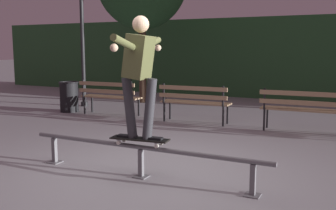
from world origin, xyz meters
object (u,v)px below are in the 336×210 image
skateboard (140,139)px  park_bench_left_center (194,100)px  skateboarder (139,67)px  park_bench_leftmost (109,94)px  trash_can (69,96)px  lamp_post_left (82,20)px  grind_rail (141,153)px  park_bench_right_center (301,106)px

skateboard → park_bench_left_center: (-0.84, 3.78, 0.03)m
park_bench_left_center → skateboarder: bearing=-77.5°
park_bench_leftmost → trash_can: park_bench_leftmost is taller
skateboard → lamp_post_left: 7.03m
grind_rail → park_bench_leftmost: (-3.15, 3.78, 0.21)m
skateboarder → park_bench_right_center: (1.46, 3.78, -0.90)m
grind_rail → park_bench_left_center: park_bench_left_center is taller
park_bench_leftmost → lamp_post_left: (-1.61, 1.02, 1.94)m
skateboarder → lamp_post_left: lamp_post_left is taller
skateboarder → grind_rail: bearing=-1.6°
park_bench_right_center → lamp_post_left: size_ratio=0.41×
grind_rail → park_bench_leftmost: 4.93m
skateboarder → park_bench_left_center: bearing=102.5°
skateboarder → trash_can: 5.94m
skateboarder → park_bench_left_center: skateboarder is taller
skateboarder → trash_can: skateboarder is taller
park_bench_leftmost → park_bench_left_center: (2.30, 0.00, 0.00)m
park_bench_right_center → grind_rail: bearing=-111.0°
skateboarder → lamp_post_left: bearing=134.7°
skateboarder → park_bench_right_center: skateboarder is taller
skateboarder → skateboard: bearing=-173.3°
grind_rail → skateboarder: skateboarder is taller
grind_rail → lamp_post_left: lamp_post_left is taller
park_bench_leftmost → park_bench_right_center: same height
grind_rail → skateboarder: (-0.01, 0.00, 1.11)m
lamp_post_left → skateboard: bearing=-45.4°
park_bench_left_center → lamp_post_left: (-3.91, 1.02, 1.94)m
skateboarder → lamp_post_left: 6.83m
trash_can → skateboard: bearing=-40.5°
skateboard → park_bench_right_center: bearing=68.8°
grind_rail → trash_can: (-4.46, 3.80, 0.09)m
skateboard → lamp_post_left: (-4.74, 4.80, 1.98)m
park_bench_leftmost → park_bench_left_center: size_ratio=1.00×
skateboarder → trash_can: (-4.45, 3.80, -1.03)m
grind_rail → skateboard: (-0.02, -0.00, 0.18)m
park_bench_leftmost → park_bench_right_center: 4.60m
grind_rail → lamp_post_left: size_ratio=0.89×
grind_rail → park_bench_left_center: 3.88m
lamp_post_left → trash_can: (0.30, -1.00, -2.07)m
park_bench_left_center → trash_can: bearing=179.7°
skateboard → skateboarder: size_ratio=0.51×
skateboard → park_bench_left_center: size_ratio=0.50×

